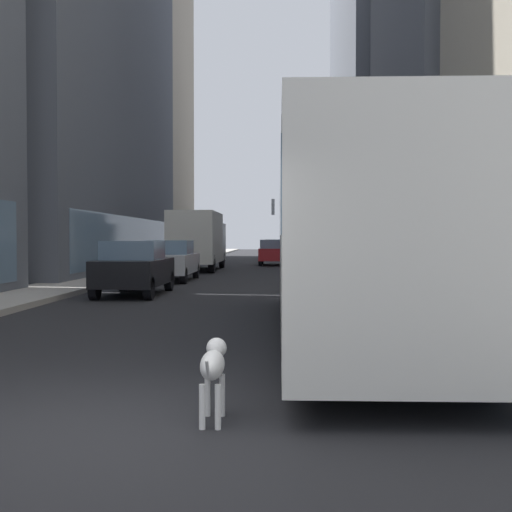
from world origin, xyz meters
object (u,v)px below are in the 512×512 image
(car_grey_wagon, at_px, (275,249))
(car_black_suv, at_px, (134,268))
(box_truck, at_px, (198,239))
(car_silver_sedan, at_px, (171,260))
(dalmatian_dog, at_px, (213,365))
(car_red_coupe, at_px, (274,252))
(transit_bus, at_px, (353,233))

(car_grey_wagon, distance_m, car_black_suv, 34.12)
(car_black_suv, bearing_deg, box_truck, 90.00)
(car_silver_sedan, bearing_deg, car_grey_wagon, 81.70)
(car_grey_wagon, relative_size, dalmatian_dog, 4.98)
(car_red_coupe, distance_m, car_black_suv, 22.15)
(car_black_suv, bearing_deg, car_grey_wagon, 83.27)
(box_truck, bearing_deg, transit_bus, -75.98)
(car_silver_sedan, height_order, dalmatian_dog, car_silver_sedan)
(car_grey_wagon, bearing_deg, transit_bus, -87.79)
(transit_bus, height_order, dalmatian_dog, transit_bus)
(car_red_coupe, xyz_separation_m, car_black_suv, (-4.00, -21.79, -0.00))
(box_truck, bearing_deg, dalmatian_dog, -82.42)
(car_grey_wagon, xyz_separation_m, dalmatian_dog, (-0.31, -46.79, -0.31))
(car_red_coupe, bearing_deg, dalmatian_dog, -90.51)
(car_red_coupe, height_order, car_black_suv, same)
(transit_bus, height_order, car_black_suv, transit_bus)
(car_grey_wagon, xyz_separation_m, car_red_coupe, (0.00, -12.10, -0.00))
(transit_bus, height_order, car_silver_sedan, transit_bus)
(car_black_suv, bearing_deg, transit_bus, -53.48)
(car_silver_sedan, relative_size, car_black_suv, 1.10)
(car_black_suv, distance_m, box_truck, 14.88)
(transit_bus, relative_size, car_red_coupe, 2.71)
(box_truck, relative_size, dalmatian_dog, 7.79)
(car_grey_wagon, bearing_deg, car_black_suv, -96.73)
(box_truck, distance_m, dalmatian_dog, 28.03)
(transit_bus, relative_size, car_silver_sedan, 2.63)
(car_red_coupe, relative_size, dalmatian_dog, 4.43)
(car_red_coupe, distance_m, car_silver_sedan, 15.85)
(transit_bus, xyz_separation_m, dalmatian_dog, (-1.91, -5.34, -1.26))
(dalmatian_dog, bearing_deg, box_truck, 97.58)
(car_red_coupe, relative_size, car_black_suv, 1.07)
(car_grey_wagon, bearing_deg, dalmatian_dog, -90.38)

